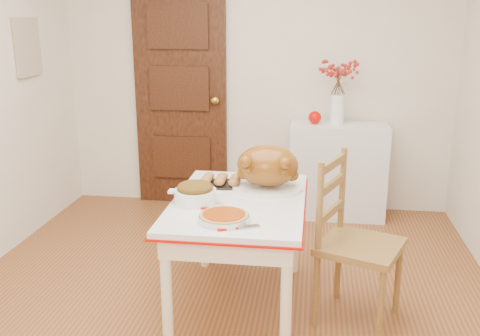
# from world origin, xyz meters

# --- Properties ---
(floor) EXTENTS (3.50, 4.00, 0.00)m
(floor) POSITION_xyz_m (0.00, 0.00, 0.00)
(floor) COLOR brown
(floor) RESTS_ON ground
(wall_back) EXTENTS (3.50, 0.00, 2.50)m
(wall_back) POSITION_xyz_m (0.00, 2.00, 1.25)
(wall_back) COLOR silver
(wall_back) RESTS_ON ground
(wall_front) EXTENTS (3.50, 0.00, 2.50)m
(wall_front) POSITION_xyz_m (0.00, -2.00, 1.25)
(wall_front) COLOR silver
(wall_front) RESTS_ON ground
(door_back) EXTENTS (0.85, 0.06, 2.06)m
(door_back) POSITION_xyz_m (-0.70, 1.97, 1.03)
(door_back) COLOR black
(door_back) RESTS_ON ground
(photo_board) EXTENTS (0.03, 0.35, 0.45)m
(photo_board) POSITION_xyz_m (-1.73, 1.20, 1.50)
(photo_board) COLOR tan
(photo_board) RESTS_ON ground
(sideboard) EXTENTS (0.84, 0.37, 0.84)m
(sideboard) POSITION_xyz_m (0.75, 1.78, 0.42)
(sideboard) COLOR silver
(sideboard) RESTS_ON floor
(kitchen_table) EXTENTS (0.79, 1.16, 0.69)m
(kitchen_table) POSITION_xyz_m (0.10, 0.12, 0.35)
(kitchen_table) COLOR silver
(kitchen_table) RESTS_ON floor
(chair_oak) EXTENTS (0.57, 0.57, 0.99)m
(chair_oak) POSITION_xyz_m (0.82, 0.05, 0.49)
(chair_oak) COLOR olive
(chair_oak) RESTS_ON floor
(berry_vase) EXTENTS (0.27, 0.27, 0.53)m
(berry_vase) POSITION_xyz_m (0.72, 1.78, 1.10)
(berry_vase) COLOR white
(berry_vase) RESTS_ON sideboard
(apple) EXTENTS (0.11, 0.11, 0.11)m
(apple) POSITION_xyz_m (0.53, 1.78, 0.89)
(apple) COLOR #C40700
(apple) RESTS_ON sideboard
(turkey_platter) EXTENTS (0.52, 0.46, 0.28)m
(turkey_platter) POSITION_xyz_m (0.25, 0.33, 0.83)
(turkey_platter) COLOR #944C10
(turkey_platter) RESTS_ON kitchen_table
(pumpkin_pie) EXTENTS (0.34, 0.34, 0.06)m
(pumpkin_pie) POSITION_xyz_m (0.07, -0.23, 0.72)
(pumpkin_pie) COLOR #933507
(pumpkin_pie) RESTS_ON kitchen_table
(stuffing_dish) EXTENTS (0.34, 0.28, 0.12)m
(stuffing_dish) POSITION_xyz_m (-0.14, 0.04, 0.75)
(stuffing_dish) COLOR brown
(stuffing_dish) RESTS_ON kitchen_table
(rolls_tray) EXTENTS (0.28, 0.24, 0.07)m
(rolls_tray) POSITION_xyz_m (-0.05, 0.37, 0.73)
(rolls_tray) COLOR #AD773B
(rolls_tray) RESTS_ON kitchen_table
(pie_server) EXTENTS (0.23, 0.15, 0.01)m
(pie_server) POSITION_xyz_m (0.17, -0.32, 0.70)
(pie_server) COLOR silver
(pie_server) RESTS_ON kitchen_table
(carving_knife) EXTENTS (0.24, 0.11, 0.01)m
(carving_knife) POSITION_xyz_m (-0.01, -0.08, 0.70)
(carving_knife) COLOR silver
(carving_knife) RESTS_ON kitchen_table
(drinking_glass) EXTENTS (0.08, 0.08, 0.12)m
(drinking_glass) POSITION_xyz_m (0.12, 0.55, 0.75)
(drinking_glass) COLOR white
(drinking_glass) RESTS_ON kitchen_table
(shaker_pair) EXTENTS (0.08, 0.04, 0.08)m
(shaker_pair) POSITION_xyz_m (0.34, 0.52, 0.73)
(shaker_pair) COLOR white
(shaker_pair) RESTS_ON kitchen_table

